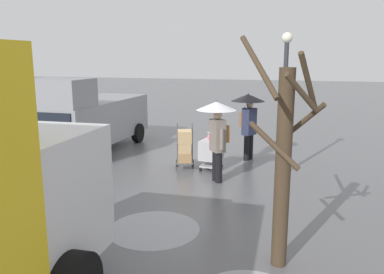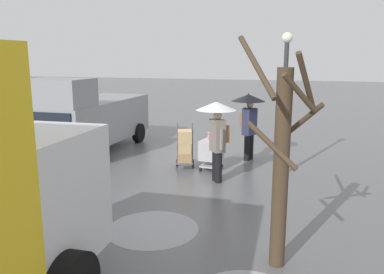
% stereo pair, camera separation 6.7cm
% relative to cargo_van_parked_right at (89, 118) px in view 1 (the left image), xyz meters
% --- Properties ---
extents(ground_plane, '(90.00, 90.00, 0.00)m').
position_rel_cargo_van_parked_right_xyz_m(ground_plane, '(-3.89, 0.06, -1.18)').
color(ground_plane, '#5B5B5E').
extents(slush_patch_under_van, '(1.75, 1.75, 0.01)m').
position_rel_cargo_van_parked_right_xyz_m(slush_patch_under_van, '(-4.43, 5.25, -1.18)').
color(slush_patch_under_van, '#999BA0').
rests_on(slush_patch_under_van, ground).
extents(cargo_van_parked_right, '(2.22, 5.35, 2.60)m').
position_rel_cargo_van_parked_right_xyz_m(cargo_van_parked_right, '(0.00, 0.00, 0.00)').
color(cargo_van_parked_right, gray).
rests_on(cargo_van_parked_right, ground).
extents(shopping_cart_vendor, '(0.67, 0.89, 1.04)m').
position_rel_cargo_van_parked_right_xyz_m(shopping_cart_vendor, '(-4.55, 1.00, -0.61)').
color(shopping_cart_vendor, '#B2B2B7').
rests_on(shopping_cart_vendor, ground).
extents(hand_dolly_boxes, '(0.68, 0.81, 1.32)m').
position_rel_cargo_van_parked_right_xyz_m(hand_dolly_boxes, '(-3.80, 1.16, -0.52)').
color(hand_dolly_boxes, '#515156').
rests_on(hand_dolly_boxes, ground).
extents(pedestrian_pink_side, '(1.04, 1.04, 2.15)m').
position_rel_cargo_van_parked_right_xyz_m(pedestrian_pink_side, '(-5.42, -0.33, 0.39)').
color(pedestrian_pink_side, black).
rests_on(pedestrian_pink_side, ground).
extents(pedestrian_black_side, '(1.04, 1.04, 2.15)m').
position_rel_cargo_van_parked_right_xyz_m(pedestrian_black_side, '(-4.94, 2.01, 0.39)').
color(pedestrian_black_side, black).
rests_on(pedestrian_black_side, ground).
extents(bare_tree_near, '(1.31, 1.31, 3.54)m').
position_rel_cargo_van_parked_right_xyz_m(bare_tree_near, '(-6.81, 5.93, 0.53)').
color(bare_tree_near, '#423323').
rests_on(bare_tree_near, ground).
extents(street_lamp, '(0.28, 0.28, 3.86)m').
position_rel_cargo_van_parked_right_xyz_m(street_lamp, '(-6.56, 1.08, 1.19)').
color(street_lamp, '#2D2D33').
rests_on(street_lamp, ground).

